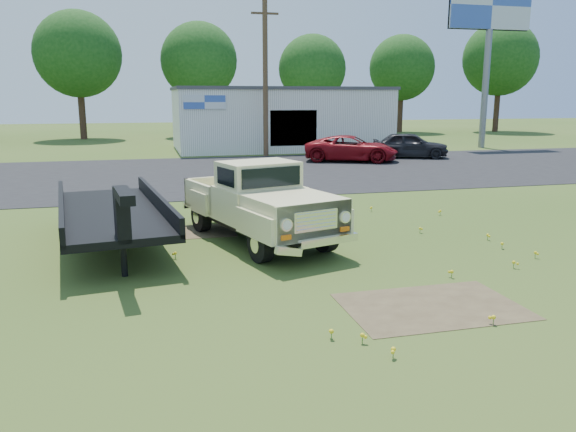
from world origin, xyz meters
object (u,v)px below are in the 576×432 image
(billboard, at_px, (490,21))
(vintage_pickup_truck, at_px, (259,201))
(dark_sedan, at_px, (410,145))
(red_pickup, at_px, (351,149))
(flatbed_trailer, at_px, (111,207))

(billboard, bearing_deg, vintage_pickup_truck, -133.08)
(billboard, height_order, dark_sedan, billboard)
(red_pickup, relative_size, dark_sedan, 1.16)
(dark_sedan, bearing_deg, flatbed_trailer, 157.36)
(vintage_pickup_truck, bearing_deg, flatbed_trailer, 155.85)
(vintage_pickup_truck, xyz_separation_m, dark_sedan, (12.39, 16.76, -0.25))
(billboard, xyz_separation_m, dark_sedan, (-8.08, -5.13, -7.79))
(dark_sedan, bearing_deg, red_pickup, 124.40)
(billboard, distance_m, vintage_pickup_truck, 30.90)
(vintage_pickup_truck, bearing_deg, billboard, 30.40)
(flatbed_trailer, xyz_separation_m, dark_sedan, (15.89, 16.29, -0.19))
(billboard, distance_m, flatbed_trailer, 33.03)
(vintage_pickup_truck, distance_m, dark_sedan, 20.84)
(vintage_pickup_truck, height_order, red_pickup, vintage_pickup_truck)
(dark_sedan, bearing_deg, billboard, -35.95)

